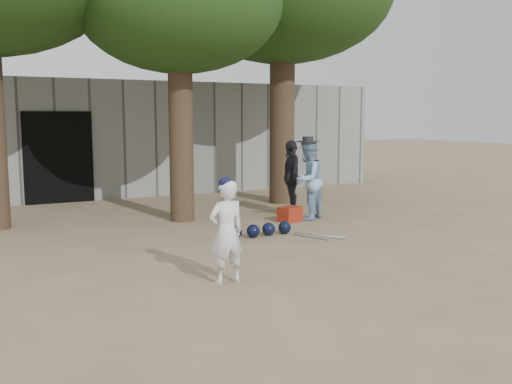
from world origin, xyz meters
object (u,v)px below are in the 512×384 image
boy_player (227,232)px  spectator_blue (307,180)px  spectator_dark (291,177)px  red_bag (290,214)px

boy_player → spectator_blue: 4.67m
spectator_blue → spectator_dark: (0.12, 0.82, -0.02)m
boy_player → spectator_dark: size_ratio=0.82×
spectator_dark → spectator_blue: bearing=32.8°
red_bag → spectator_dark: bearing=57.4°
boy_player → spectator_dark: spectator_dark is taller
boy_player → spectator_blue: (3.31, 3.30, 0.16)m
boy_player → spectator_dark: (3.42, 4.12, 0.14)m
boy_player → spectator_dark: 5.36m
boy_player → red_bag: boy_player is taller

